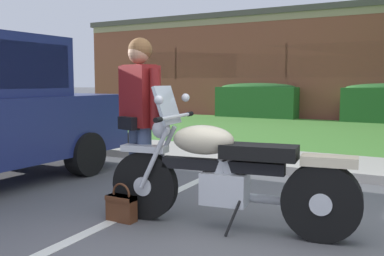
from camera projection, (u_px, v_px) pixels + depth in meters
name	position (u px, v px, depth m)	size (l,w,h in m)	color
curb_strip	(331.00, 174.00, 5.91)	(60.00, 0.20, 0.12)	#ADA89E
concrete_walk	(344.00, 165.00, 6.65)	(60.00, 1.50, 0.08)	#ADA89E
grass_lawn	(379.00, 136.00, 10.29)	(60.00, 6.91, 0.06)	#478433
stall_stripe_0	(100.00, 227.00, 3.94)	(0.12, 4.40, 0.01)	silver
motorcycle	(236.00, 175.00, 3.83)	(2.24, 0.82, 1.26)	black
rider_person	(140.00, 113.00, 4.25)	(0.55, 0.37, 1.70)	black
handbag	(121.00, 206.00, 4.10)	(0.28, 0.13, 0.36)	#562D19
hedge_left	(257.00, 100.00, 15.35)	(2.83, 0.90, 1.24)	#286028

